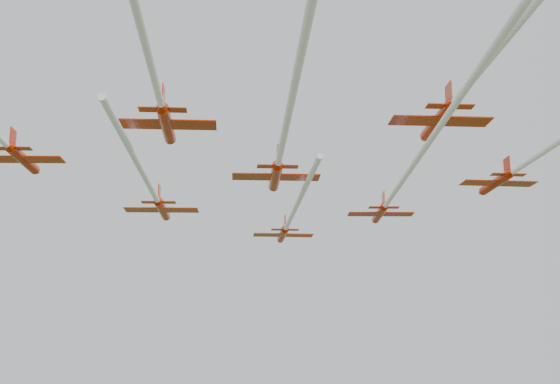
# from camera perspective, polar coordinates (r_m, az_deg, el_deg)

# --- Properties ---
(jet_lead) EXTENTS (14.40, 45.93, 2.56)m
(jet_lead) POSITION_cam_1_polar(r_m,az_deg,el_deg) (102.25, 0.68, -2.12)
(jet_lead) COLOR #C01F00
(jet_row2_left) EXTENTS (13.07, 47.22, 2.81)m
(jet_row2_left) POSITION_cam_1_polar(r_m,az_deg,el_deg) (91.68, -9.28, 0.02)
(jet_row2_left) COLOR #C01F00
(jet_row2_right) EXTENTS (14.54, 62.88, 2.42)m
(jet_row2_right) POSITION_cam_1_polar(r_m,az_deg,el_deg) (80.98, 9.03, 0.95)
(jet_row2_right) COLOR #C01F00
(jet_row3_mid) EXTENTS (15.64, 54.42, 2.82)m
(jet_row3_mid) POSITION_cam_1_polar(r_m,az_deg,el_deg) (72.13, 0.20, 3.64)
(jet_row3_mid) COLOR #C01F00
(jet_row4_left) EXTENTS (17.48, 62.40, 2.77)m
(jet_row4_left) POSITION_cam_1_polar(r_m,az_deg,el_deg) (57.39, -9.63, 9.95)
(jet_row4_left) COLOR #C01F00
(jet_row4_right) EXTENTS (16.49, 56.46, 2.82)m
(jet_row4_right) POSITION_cam_1_polar(r_m,az_deg,el_deg) (62.84, 14.69, 8.95)
(jet_row4_right) COLOR #C01F00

